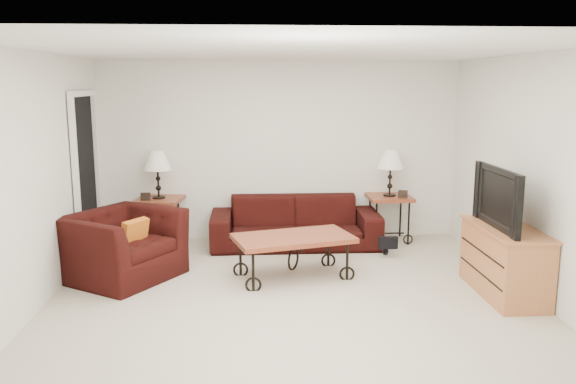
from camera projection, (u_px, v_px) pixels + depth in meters
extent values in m
plane|color=beige|center=(292.00, 300.00, 6.01)|extent=(5.00, 5.00, 0.00)
cube|color=white|center=(280.00, 151.00, 8.23)|extent=(5.00, 0.02, 2.50)
cube|color=white|center=(323.00, 253.00, 3.32)|extent=(5.00, 0.02, 2.50)
cube|color=white|center=(34.00, 183.00, 5.62)|extent=(0.02, 5.00, 2.50)
cube|color=white|center=(538.00, 178.00, 5.93)|extent=(0.02, 5.00, 2.50)
plane|color=white|center=(293.00, 50.00, 5.54)|extent=(5.00, 5.00, 0.00)
cube|color=black|center=(86.00, 179.00, 7.28)|extent=(0.08, 0.94, 2.04)
imported|color=black|center=(295.00, 222.00, 7.94)|extent=(2.27, 0.89, 0.66)
cube|color=brown|center=(160.00, 222.00, 8.00)|extent=(0.68, 0.68, 0.65)
cube|color=brown|center=(389.00, 218.00, 8.20)|extent=(0.59, 0.59, 0.64)
cube|color=black|center=(146.00, 197.00, 7.77)|extent=(0.13, 0.02, 0.11)
cube|color=black|center=(403.00, 194.00, 7.99)|extent=(0.13, 0.04, 0.11)
cube|color=brown|center=(293.00, 257.00, 6.66)|extent=(1.45, 1.04, 0.49)
imported|color=black|center=(122.00, 246.00, 6.62)|extent=(1.50, 1.54, 0.76)
cube|color=orange|center=(134.00, 235.00, 6.55)|extent=(0.27, 0.34, 0.34)
cube|color=#C37A48|center=(504.00, 261.00, 6.11)|extent=(0.50, 1.21, 0.73)
imported|color=black|center=(507.00, 198.00, 5.98)|extent=(0.14, 1.08, 0.62)
ellipsoid|color=black|center=(386.00, 237.00, 7.53)|extent=(0.43, 0.36, 0.48)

